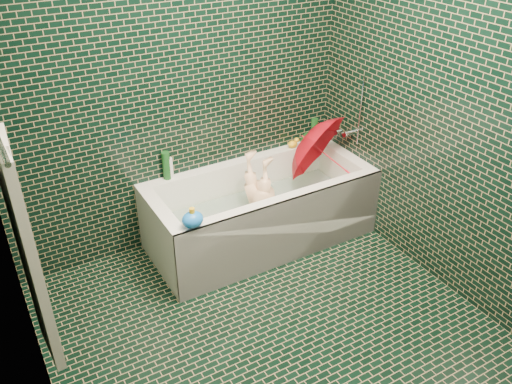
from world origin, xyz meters
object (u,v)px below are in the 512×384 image
child (261,208)px  umbrella (327,156)px  rubber_duck (293,143)px  bathtub (261,217)px  bath_toy (193,219)px

child → umbrella: bearing=73.4°
child → rubber_duck: size_ratio=8.11×
bathtub → child: 0.10m
umbrella → bath_toy: umbrella is taller
rubber_duck → umbrella: bearing=-53.1°
bathtub → child: bearing=-133.7°
bathtub → umbrella: 0.70m
child → bath_toy: size_ratio=5.22×
bathtub → rubber_duck: bearing=33.2°
rubber_duck → bath_toy: size_ratio=0.64×
bathtub → rubber_duck: (0.49, 0.32, 0.38)m
umbrella → rubber_duck: (-0.08, 0.36, -0.03)m
umbrella → rubber_duck: umbrella is taller
umbrella → bath_toy: 1.30m
bathtub → umbrella: (0.57, -0.04, 0.40)m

